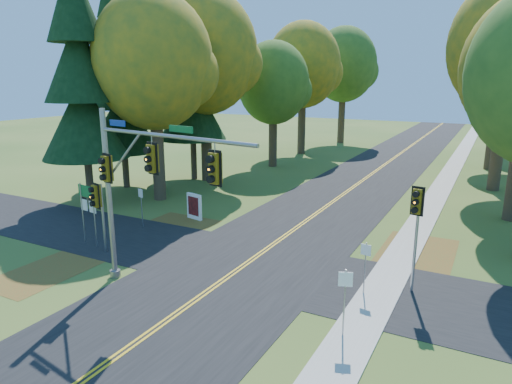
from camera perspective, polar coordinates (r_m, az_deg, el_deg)
The scene contains 27 objects.
ground at distance 20.06m, azimuth -3.95°, elevation -10.86°, with size 160.00×160.00×0.00m, color #32521C.
road_main at distance 20.05m, azimuth -3.95°, elevation -10.83°, with size 8.00×160.00×0.02m, color black.
road_cross at distance 21.62m, azimuth -1.12°, elevation -8.89°, with size 60.00×6.00×0.02m, color black.
centerline_left at distance 20.09m, azimuth -4.20°, elevation -10.74°, with size 0.10×160.00×0.01m, color gold.
centerline_right at distance 20.00m, azimuth -3.71°, elevation -10.85°, with size 0.10×160.00×0.01m, color gold.
sidewalk_east at distance 17.88m, azimuth 13.75°, elevation -14.44°, with size 1.60×160.00×0.06m, color #9E998E.
leaf_patch_w_near at distance 26.64m, azimuth -11.33°, elevation -4.68°, with size 4.00×6.00×0.00m, color brown.
leaf_patch_e at distance 23.16m, azimuth 19.00°, elevation -8.10°, with size 3.50×8.00×0.00m, color brown.
leaf_patch_w_far at distance 22.83m, azimuth -24.61°, elevation -8.97°, with size 3.00×5.00×0.00m, color brown.
tree_w_a at distance 32.39m, azimuth -12.53°, elevation 15.59°, with size 8.00×8.00×14.15m.
tree_w_b at distance 38.29m, azimuth -6.34°, elevation 16.86°, with size 8.60×8.60×15.38m.
tree_w_c at distance 44.26m, azimuth 2.30°, elevation 13.40°, with size 6.80×6.80×11.91m.
tree_e_c at distance 39.13m, azimuth 29.39°, elevation 15.58°, with size 8.80×8.80×15.79m.
tree_w_d at distance 52.48m, azimuth 6.02°, elevation 15.44°, with size 8.20×8.20×14.56m.
tree_e_d at distance 48.25m, azimuth 28.18°, elevation 12.20°, with size 7.00×7.00×12.32m.
tree_w_e at distance 62.34m, azimuth 11.01°, elevation 15.31°, with size 8.40×8.40×14.97m.
pine_a at distance 32.32m, azimuth -21.24°, elevation 14.46°, with size 5.60×5.60×19.48m.
pine_b at distance 36.85m, azimuth -16.69°, elevation 13.05°, with size 5.60×5.60×17.31m.
pine_c at distance 38.76m, azimuth -8.19°, elevation 15.77°, with size 5.60×5.60×20.56m.
traffic_mast at distance 18.20m, azimuth -14.65°, elevation 1.66°, with size 7.93×1.54×7.27m.
east_signal_pole at distance 18.73m, azimuth 19.44°, elevation -2.51°, with size 0.51×0.59×4.43m.
ped_signal_pole at distance 23.34m, azimuth -19.22°, elevation -1.11°, with size 0.55×0.65×3.56m.
route_sign_cluster at distance 24.74m, azimuth -20.28°, elevation -1.25°, with size 1.49×0.32×3.23m.
info_kiosk at distance 28.16m, azimuth -7.72°, elevation -1.81°, with size 1.17×0.40×1.60m.
reg_sign_e_north at distance 18.69m, azimuth 13.52°, elevation -8.16°, with size 0.42×0.09×2.18m.
reg_sign_e_south at distance 15.51m, azimuth 11.05°, elevation -12.11°, with size 0.45×0.19×2.43m.
reg_sign_w at distance 27.02m, azimuth -14.17°, elevation -1.02°, with size 0.44×0.17×2.35m.
Camera 1 is at (9.73, -15.38, 8.44)m, focal length 32.00 mm.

